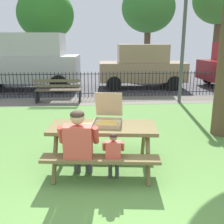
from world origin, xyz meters
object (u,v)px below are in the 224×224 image
Objects in this scene: far_tree_center at (148,9)px; park_bench_center at (58,91)px; adult_at_table at (79,143)px; parked_car_left at (25,60)px; pizza_slice_on_table at (83,125)px; pizza_box_open at (108,118)px; parked_car_center at (142,66)px; far_tree_midleft at (46,15)px; picnic_table_foreground at (103,135)px; child_at_table at (113,153)px; far_tree_midright at (220,0)px; lamp_post_walkway at (184,29)px.

park_bench_center is at bearing -118.26° from far_tree_center.
parked_car_left is at bearing 107.52° from adult_at_table.
far_tree_center is at bearing 74.01° from pizza_slice_on_table.
park_bench_center is at bearing 105.88° from pizza_box_open.
parked_car_left reaches higher than adult_at_table.
far_tree_midleft is (-5.29, 6.98, 2.79)m from parked_car_center.
park_bench_center reaches higher than pizza_slice_on_table.
far_tree_center reaches higher than parked_car_left.
park_bench_center is (-1.33, 5.15, -0.18)m from picnic_table_foreground.
parked_car_center is at bearing 0.00° from parked_car_left.
parked_car_left reaches higher than pizza_slice_on_table.
pizza_slice_on_table is at bearing 169.73° from picnic_table_foreground.
park_bench_center is 0.27× the size of far_tree_center.
pizza_box_open is 0.40× the size of park_bench_center.
parked_car_left is (-3.17, 8.50, 0.79)m from child_at_table.
pizza_slice_on_table is (-0.43, -0.08, -0.09)m from pizza_box_open.
far_tree_midright is at bearing 0.00° from far_tree_center.
parked_car_left is 0.87× the size of far_tree_midleft.
pizza_box_open is at bearing 9.85° from pizza_slice_on_table.
far_tree_midright is (8.92, 14.80, 4.02)m from pizza_box_open.
pizza_box_open is 0.77m from child_at_table.
adult_at_table is (-0.38, -0.46, 0.06)m from picnic_table_foreground.
pizza_slice_on_table is 0.08× the size of parked_car_center.
picnic_table_foreground is 0.47× the size of lamp_post_walkway.
parked_car_left is at bearing 108.91° from pizza_slice_on_table.
adult_at_table is 0.20× the size of far_tree_center.
picnic_table_foreground is 15.58m from far_tree_midleft.
picnic_table_foreground is 6.43× the size of pizza_slice_on_table.
pizza_slice_on_table is 0.54m from adult_at_table.
pizza_box_open is at bearing -121.73° from lamp_post_walkway.
adult_at_table is (-0.05, -0.52, -0.12)m from pizza_slice_on_table.
adult_at_table is at bearing -122.59° from lamp_post_walkway.
lamp_post_walkway is 12.00m from far_tree_midright.
lamp_post_walkway reaches higher than parked_car_left.
park_bench_center is (-0.99, 5.09, -0.36)m from pizza_slice_on_table.
parked_car_left is 10.30m from far_tree_center.
adult_at_table is at bearing -72.48° from parked_car_left.
parked_car_center is 9.19m from far_tree_midleft.
far_tree_center is 0.89× the size of far_tree_midright.
parked_car_left is at bearing -134.92° from far_tree_center.
child_at_table is at bearing -9.73° from adult_at_table.
pizza_box_open reaches higher than child_at_table.
pizza_slice_on_table is 18.04m from far_tree_midright.
parked_car_left reaches higher than parked_car_center.
parked_car_center is 0.72× the size of far_tree_midleft.
lamp_post_walkway is at bearing -27.35° from parked_car_left.
park_bench_center is 0.41× the size of parked_car_center.
far_tree_center reaches higher than adult_at_table.
lamp_post_walkway reaches higher than adult_at_table.
child_at_table is at bearing -78.33° from far_tree_midleft.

